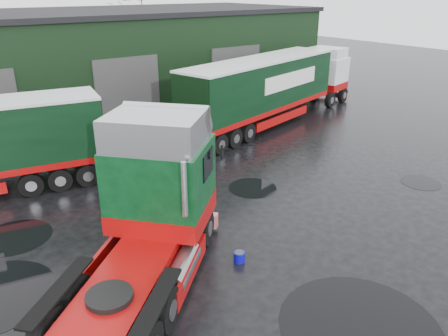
# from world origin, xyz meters

# --- Properties ---
(ground) EXTENTS (100.00, 100.00, 0.00)m
(ground) POSITION_xyz_m (0.00, 0.00, 0.00)
(ground) COLOR black
(warehouse) EXTENTS (32.40, 12.40, 6.30)m
(warehouse) POSITION_xyz_m (2.00, 20.00, 3.16)
(warehouse) COLOR black
(warehouse) RESTS_ON ground
(hero_tractor) EXTENTS (7.50, 7.19, 4.54)m
(hero_tractor) POSITION_xyz_m (-4.50, -0.47, 2.27)
(hero_tractor) COLOR #083617
(hero_tractor) RESTS_ON ground
(lorry_right) EXTENTS (15.49, 6.26, 4.02)m
(lorry_right) POSITION_xyz_m (8.00, 9.00, 2.01)
(lorry_right) COLOR silver
(lorry_right) RESTS_ON ground
(wash_bucket) EXTENTS (0.42, 0.42, 0.32)m
(wash_bucket) POSITION_xyz_m (-1.53, -1.09, 0.16)
(wash_bucket) COLOR #0907A6
(wash_bucket) RESTS_ON ground
(tree_back_b) EXTENTS (4.40, 4.40, 7.50)m
(tree_back_b) POSITION_xyz_m (10.00, 30.00, 3.75)
(tree_back_b) COLOR black
(tree_back_b) RESTS_ON ground
(puddle_0) EXTENTS (3.99, 3.99, 0.01)m
(puddle_0) POSITION_xyz_m (-0.85, -5.02, 0.00)
(puddle_0) COLOR black
(puddle_0) RESTS_ON ground
(puddle_1) EXTENTS (2.00, 2.00, 0.01)m
(puddle_1) POSITION_xyz_m (2.16, 2.70, 0.00)
(puddle_1) COLOR black
(puddle_1) RESTS_ON ground
(puddle_3) EXTENTS (1.68, 1.68, 0.01)m
(puddle_3) POSITION_xyz_m (8.29, -1.15, 0.00)
(puddle_3) COLOR black
(puddle_3) RESTS_ON ground
(puddle_4) EXTENTS (2.38, 2.38, 0.01)m
(puddle_4) POSITION_xyz_m (-6.70, 4.46, 0.00)
(puddle_4) COLOR black
(puddle_4) RESTS_ON ground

